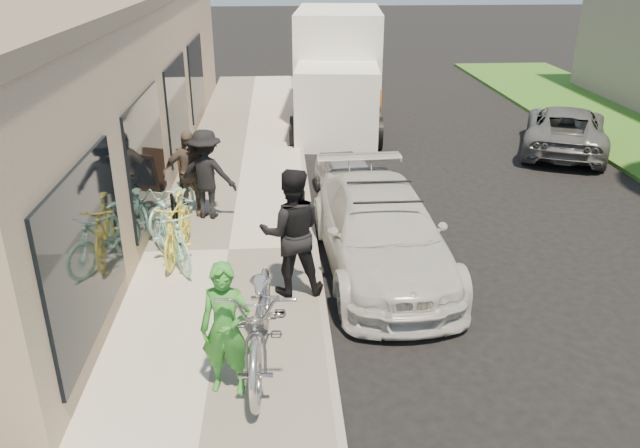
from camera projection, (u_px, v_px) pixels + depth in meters
name	position (u px, v px, depth m)	size (l,w,h in m)	color
ground	(360.00, 349.00, 8.63)	(120.00, 120.00, 0.00)	black
sidewalk	(229.00, 253.00, 11.22)	(3.00, 34.00, 0.15)	#BBB4A8
curb	(315.00, 251.00, 11.32)	(0.12, 34.00, 0.13)	gray
storefront	(100.00, 86.00, 14.76)	(3.60, 20.00, 4.22)	#CCAD8E
bike_rack	(175.00, 215.00, 11.37)	(0.21, 0.56, 0.82)	black
sandwich_board	(193.00, 170.00, 13.79)	(0.72, 0.72, 0.91)	#331F0E
sedan_white	(381.00, 231.00, 10.57)	(2.20, 4.94, 1.45)	silver
sedan_silver	(349.00, 180.00, 13.51)	(1.19, 2.96, 1.01)	#A3A3A8
moving_truck	(338.00, 73.00, 19.86)	(3.27, 7.13, 3.40)	white
far_car_gray	(565.00, 129.00, 17.00)	(2.04, 4.43, 1.23)	#505254
tandem_bike	(262.00, 317.00, 7.84)	(0.91, 2.62, 1.37)	#ACACAE
woman_rider	(226.00, 329.00, 7.29)	(0.62, 0.41, 1.69)	green
man_standing	(292.00, 232.00, 9.42)	(0.98, 0.76, 2.02)	black
cruiser_bike_a	(171.00, 236.00, 10.45)	(0.49, 1.74, 1.05)	#98E3D2
cruiser_bike_b	(172.00, 203.00, 12.00)	(0.60, 1.72, 0.90)	#98E3D2
cruiser_bike_c	(177.00, 227.00, 10.73)	(0.51, 1.82, 1.10)	yellow
bystander_a	(206.00, 174.00, 12.22)	(1.16, 0.66, 1.79)	black
bystander_b	(189.00, 173.00, 12.36)	(1.02, 0.43, 1.74)	brown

